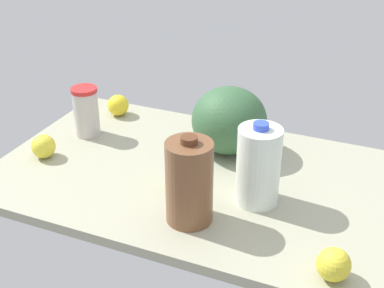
{
  "coord_description": "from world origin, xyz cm",
  "views": [
    {
      "loc": [
        -54.86,
        128.79,
        88.52
      ],
      "look_at": [
        0.0,
        0.0,
        13.0
      ],
      "focal_mm": 50.0,
      "sensor_mm": 36.0,
      "label": 1
    }
  ],
  "objects_px": {
    "lemon_loose": "(178,178)",
    "lemon_by_jug": "(43,146)",
    "lemon_beside_bowl": "(334,264)",
    "watermelon": "(229,120)",
    "tumbler_cup": "(86,111)",
    "chocolate_milk_jug": "(189,182)",
    "milk_jug": "(258,166)",
    "lemon_near_front": "(118,105)"
  },
  "relations": [
    {
      "from": "lemon_beside_bowl",
      "to": "watermelon",
      "type": "bearing_deg",
      "value": -48.55
    },
    {
      "from": "chocolate_milk_jug",
      "to": "lemon_beside_bowl",
      "type": "relative_size",
      "value": 3.1
    },
    {
      "from": "watermelon",
      "to": "milk_jug",
      "type": "height_order",
      "value": "milk_jug"
    },
    {
      "from": "milk_jug",
      "to": "lemon_loose",
      "type": "height_order",
      "value": "milk_jug"
    },
    {
      "from": "lemon_beside_bowl",
      "to": "lemon_by_jug",
      "type": "height_order",
      "value": "lemon_beside_bowl"
    },
    {
      "from": "tumbler_cup",
      "to": "lemon_loose",
      "type": "relative_size",
      "value": 2.27
    },
    {
      "from": "watermelon",
      "to": "tumbler_cup",
      "type": "bearing_deg",
      "value": 9.75
    },
    {
      "from": "tumbler_cup",
      "to": "lemon_by_jug",
      "type": "xyz_separation_m",
      "value": [
        0.04,
        0.19,
        -0.05
      ]
    },
    {
      "from": "lemon_loose",
      "to": "lemon_by_jug",
      "type": "xyz_separation_m",
      "value": [
        0.48,
        -0.0,
        0.0
      ]
    },
    {
      "from": "watermelon",
      "to": "lemon_beside_bowl",
      "type": "relative_size",
      "value": 3.05
    },
    {
      "from": "watermelon",
      "to": "tumbler_cup",
      "type": "distance_m",
      "value": 0.5
    },
    {
      "from": "lemon_near_front",
      "to": "milk_jug",
      "type": "bearing_deg",
      "value": 151.95
    },
    {
      "from": "tumbler_cup",
      "to": "lemon_near_front",
      "type": "height_order",
      "value": "tumbler_cup"
    },
    {
      "from": "watermelon",
      "to": "lemon_beside_bowl",
      "type": "bearing_deg",
      "value": 131.45
    },
    {
      "from": "milk_jug",
      "to": "watermelon",
      "type": "bearing_deg",
      "value": -55.11
    },
    {
      "from": "milk_jug",
      "to": "tumbler_cup",
      "type": "xyz_separation_m",
      "value": [
        0.66,
        -0.16,
        -0.03
      ]
    },
    {
      "from": "lemon_near_front",
      "to": "lemon_by_jug",
      "type": "bearing_deg",
      "value": 80.82
    },
    {
      "from": "chocolate_milk_jug",
      "to": "lemon_near_front",
      "type": "distance_m",
      "value": 0.71
    },
    {
      "from": "lemon_near_front",
      "to": "lemon_by_jug",
      "type": "xyz_separation_m",
      "value": [
        0.06,
        0.37,
        -0.0
      ]
    },
    {
      "from": "watermelon",
      "to": "chocolate_milk_jug",
      "type": "height_order",
      "value": "chocolate_milk_jug"
    },
    {
      "from": "lemon_near_front",
      "to": "lemon_loose",
      "type": "height_order",
      "value": "lemon_near_front"
    },
    {
      "from": "chocolate_milk_jug",
      "to": "lemon_by_jug",
      "type": "xyz_separation_m",
      "value": [
        0.56,
        -0.12,
        -0.08
      ]
    },
    {
      "from": "chocolate_milk_jug",
      "to": "lemon_beside_bowl",
      "type": "distance_m",
      "value": 0.41
    },
    {
      "from": "milk_jug",
      "to": "tumbler_cup",
      "type": "bearing_deg",
      "value": -13.84
    },
    {
      "from": "watermelon",
      "to": "lemon_by_jug",
      "type": "xyz_separation_m",
      "value": [
        0.53,
        0.28,
        -0.07
      ]
    },
    {
      "from": "lemon_loose",
      "to": "chocolate_milk_jug",
      "type": "bearing_deg",
      "value": 125.78
    },
    {
      "from": "milk_jug",
      "to": "lemon_beside_bowl",
      "type": "bearing_deg",
      "value": 137.16
    },
    {
      "from": "chocolate_milk_jug",
      "to": "lemon_near_front",
      "type": "bearing_deg",
      "value": -44.57
    },
    {
      "from": "tumbler_cup",
      "to": "lemon_beside_bowl",
      "type": "bearing_deg",
      "value": 156.48
    },
    {
      "from": "chocolate_milk_jug",
      "to": "tumbler_cup",
      "type": "height_order",
      "value": "chocolate_milk_jug"
    },
    {
      "from": "milk_jug",
      "to": "lemon_by_jug",
      "type": "xyz_separation_m",
      "value": [
        0.7,
        0.03,
        -0.07
      ]
    },
    {
      "from": "chocolate_milk_jug",
      "to": "lemon_loose",
      "type": "distance_m",
      "value": 0.17
    },
    {
      "from": "watermelon",
      "to": "lemon_near_front",
      "type": "distance_m",
      "value": 0.48
    },
    {
      "from": "chocolate_milk_jug",
      "to": "lemon_by_jug",
      "type": "relative_size",
      "value": 3.2
    },
    {
      "from": "lemon_beside_bowl",
      "to": "lemon_near_front",
      "type": "height_order",
      "value": "same"
    },
    {
      "from": "watermelon",
      "to": "lemon_beside_bowl",
      "type": "height_order",
      "value": "watermelon"
    },
    {
      "from": "lemon_near_front",
      "to": "lemon_loose",
      "type": "relative_size",
      "value": 1.03
    },
    {
      "from": "tumbler_cup",
      "to": "lemon_near_front",
      "type": "xyz_separation_m",
      "value": [
        -0.02,
        -0.18,
        -0.05
      ]
    },
    {
      "from": "lemon_by_jug",
      "to": "tumbler_cup",
      "type": "bearing_deg",
      "value": -102.24
    },
    {
      "from": "chocolate_milk_jug",
      "to": "lemon_near_front",
      "type": "height_order",
      "value": "chocolate_milk_jug"
    },
    {
      "from": "lemon_beside_bowl",
      "to": "lemon_near_front",
      "type": "relative_size",
      "value": 1.01
    },
    {
      "from": "milk_jug",
      "to": "lemon_loose",
      "type": "distance_m",
      "value": 0.24
    }
  ]
}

